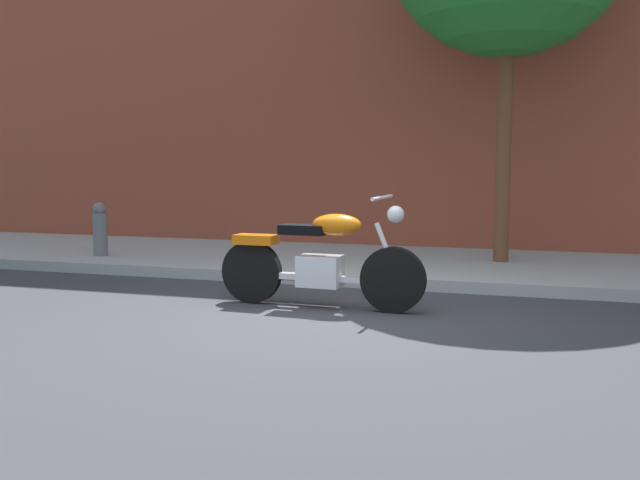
% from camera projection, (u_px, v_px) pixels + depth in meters
% --- Properties ---
extents(ground_plane, '(60.00, 60.00, 0.00)m').
position_uv_depth(ground_plane, '(330.00, 320.00, 7.09)').
color(ground_plane, '#38383D').
extents(sidewalk, '(24.00, 3.26, 0.14)m').
position_uv_depth(sidewalk, '(402.00, 265.00, 10.32)').
color(sidewalk, '#A8A8A8').
rests_on(sidewalk, ground).
extents(motorcycle, '(2.19, 0.70, 1.15)m').
position_uv_depth(motorcycle, '(320.00, 261.00, 7.64)').
color(motorcycle, black).
rests_on(motorcycle, ground).
extents(fire_hydrant, '(0.20, 0.20, 0.91)m').
position_uv_depth(fire_hydrant, '(100.00, 234.00, 10.71)').
color(fire_hydrant, slate).
rests_on(fire_hydrant, ground).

